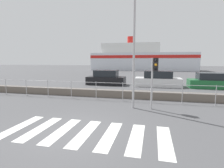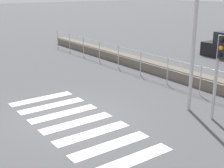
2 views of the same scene
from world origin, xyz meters
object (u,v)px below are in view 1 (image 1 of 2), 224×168
Objects in this scene: parked_car_black at (106,78)px; parked_car_white at (158,80)px; streetlamp at (134,35)px; ferry_boat at (140,59)px; parked_car_green at (210,82)px; traffic_light_far at (154,72)px.

parked_car_white is (5.28, 0.00, -0.00)m from parked_car_black.
streetlamp is at bearing -99.79° from parked_car_white.
streetlamp is 1.41× the size of parked_car_white.
ferry_boat is 30.09m from parked_car_green.
parked_car_green is (9.99, 0.00, -0.05)m from parked_car_black.
parked_car_black is (-3.79, 8.64, -3.16)m from streetlamp.
parked_car_white is at bearing -82.38° from ferry_boat.
streetlamp is (-1.06, -0.16, 1.84)m from traffic_light_far.
parked_car_white is (0.43, 8.48, -1.32)m from traffic_light_far.
parked_car_white is at bearing 80.21° from streetlamp.
streetlamp reaches higher than parked_car_black.
traffic_light_far is at bearing -92.89° from parked_car_white.
parked_car_black reaches higher than parked_car_green.
parked_car_white is at bearing 87.11° from traffic_light_far.
parked_car_black is 9.99m from parked_car_green.
parked_car_white is 1.15× the size of parked_car_green.
parked_car_white reaches higher than parked_car_green.
streetlamp reaches higher than parked_car_white.
traffic_light_far is 10.01m from parked_car_green.
traffic_light_far is at bearing 8.73° from streetlamp.
parked_car_black is at bearing -180.00° from parked_car_green.
ferry_boat is at bearing 93.60° from streetlamp.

